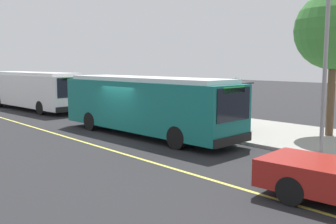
# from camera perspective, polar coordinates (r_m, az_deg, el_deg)

# --- Properties ---
(ground_plane) EXTENTS (120.00, 120.00, 0.00)m
(ground_plane) POSITION_cam_1_polar(r_m,az_deg,el_deg) (19.44, -6.65, -3.59)
(ground_plane) COLOR #232326
(sidewalk_curb) EXTENTS (44.00, 6.40, 0.15)m
(sidewalk_curb) POSITION_cam_1_polar(r_m,az_deg,el_deg) (23.36, 5.43, -1.57)
(sidewalk_curb) COLOR gray
(sidewalk_curb) RESTS_ON ground_plane
(lane_stripe_center) EXTENTS (36.00, 0.14, 0.01)m
(lane_stripe_center) POSITION_cam_1_polar(r_m,az_deg,el_deg) (18.28, -12.30, -4.38)
(lane_stripe_center) COLOR #E0D64C
(lane_stripe_center) RESTS_ON ground_plane
(transit_bus_main) EXTENTS (10.92, 3.00, 2.95)m
(transit_bus_main) POSITION_cam_1_polar(r_m,az_deg,el_deg) (19.35, -3.29, 1.23)
(transit_bus_main) COLOR #146B66
(transit_bus_main) RESTS_ON ground_plane
(transit_bus_second) EXTENTS (11.74, 3.36, 2.95)m
(transit_bus_second) POSITION_cam_1_polar(r_m,az_deg,el_deg) (32.27, -19.50, 3.21)
(transit_bus_second) COLOR white
(transit_bus_second) RESTS_ON ground_plane
(bus_shelter) EXTENTS (2.90, 1.60, 2.48)m
(bus_shelter) POSITION_cam_1_polar(r_m,az_deg,el_deg) (21.73, 8.07, 2.62)
(bus_shelter) COLOR #333338
(bus_shelter) RESTS_ON sidewalk_curb
(waiting_bench) EXTENTS (1.60, 0.48, 0.95)m
(waiting_bench) POSITION_cam_1_polar(r_m,az_deg,el_deg) (21.79, 8.69, -0.77)
(waiting_bench) COLOR brown
(waiting_bench) RESTS_ON sidewalk_curb
(route_sign_post) EXTENTS (0.44, 0.08, 2.80)m
(route_sign_post) POSITION_cam_1_polar(r_m,az_deg,el_deg) (18.44, 9.91, 1.91)
(route_sign_post) COLOR #333338
(route_sign_post) RESTS_ON sidewalk_curb
(pedestrian_commuter) EXTENTS (0.24, 0.40, 1.69)m
(pedestrian_commuter) POSITION_cam_1_polar(r_m,az_deg,el_deg) (20.04, 8.66, -0.07)
(pedestrian_commuter) COLOR #282D47
(pedestrian_commuter) RESTS_ON sidewalk_curb
(street_tree_near_shelter) EXTENTS (3.71, 3.71, 6.89)m
(street_tree_near_shelter) POSITION_cam_1_polar(r_m,az_deg,el_deg) (20.17, 23.40, 10.98)
(street_tree_near_shelter) COLOR brown
(street_tree_near_shelter) RESTS_ON sidewalk_curb
(utility_pole) EXTENTS (0.16, 0.16, 6.40)m
(utility_pole) POSITION_cam_1_polar(r_m,az_deg,el_deg) (16.04, 22.20, 5.71)
(utility_pole) COLOR gray
(utility_pole) RESTS_ON sidewalk_curb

